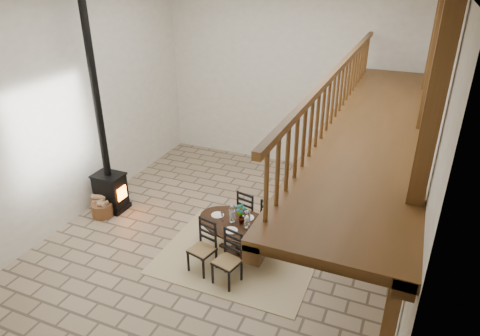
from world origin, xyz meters
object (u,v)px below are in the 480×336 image
at_px(log_basket, 102,209).
at_px(log_stack, 102,201).
at_px(wood_stove, 107,166).
at_px(dining_table, 240,237).

xyz_separation_m(log_basket, log_stack, (-0.18, 0.20, 0.06)).
bearing_deg(log_basket, wood_stove, 89.68).
bearing_deg(log_stack, wood_stove, 39.75).
xyz_separation_m(dining_table, log_basket, (-3.47, 0.14, -0.25)).
xyz_separation_m(dining_table, wood_stove, (-3.46, 0.49, 0.69)).
xyz_separation_m(wood_stove, log_basket, (-0.00, -0.35, -0.94)).
relative_size(dining_table, log_basket, 4.48).
relative_size(wood_stove, log_stack, 10.83).
height_order(wood_stove, log_stack, wood_stove).
height_order(log_basket, log_stack, log_stack).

